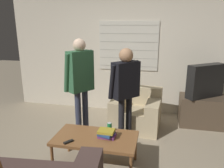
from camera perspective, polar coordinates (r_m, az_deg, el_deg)
The scene contains 11 objects.
ground_plane at distance 3.41m, azimuth -2.71°, elevation -19.05°, with size 16.00×16.00×0.00m, color gray.
wall_back at distance 4.85m, azimuth 3.35°, elevation 7.58°, with size 5.20×0.08×2.55m.
armchair_beige at distance 4.26m, azimuth 6.38°, elevation -7.21°, with size 0.95×0.84×0.75m.
coffee_table at distance 3.08m, azimuth -4.32°, elevation -14.25°, with size 1.12×0.61×0.45m.
tv_stand at distance 4.66m, azimuth 22.49°, elevation -6.50°, with size 0.86×0.53×0.58m.
tv at distance 4.48m, azimuth 23.23°, elevation 0.75°, with size 0.74×0.63×0.63m.
person_left_standing at distance 3.60m, azimuth -8.34°, elevation 1.69°, with size 0.59×0.79×1.72m.
person_right_standing at distance 3.52m, azimuth 3.47°, elevation 0.06°, with size 0.50×0.80×1.57m.
book_stack at distance 3.01m, azimuth -1.44°, elevation -12.82°, with size 0.24×0.22×0.11m.
soda_can at distance 3.17m, azimuth -0.66°, elevation -11.16°, with size 0.07×0.07×0.13m.
spare_remote at distance 2.96m, azimuth -11.29°, elevation -14.59°, with size 0.11×0.13×0.02m.
Camera 1 is at (0.75, -2.72, 1.91)m, focal length 35.00 mm.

